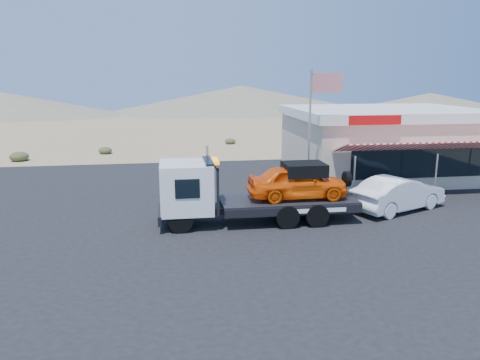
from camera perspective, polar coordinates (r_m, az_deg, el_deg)
The scene contains 7 objects.
ground at distance 17.42m, azimuth -2.45°, elevation -6.66°, with size 120.00×120.00×0.00m, color #9A8257.
asphalt_lot at distance 20.53m, azimuth 2.18°, elevation -3.62°, with size 32.00×24.00×0.02m, color black.
tow_truck at distance 18.45m, azimuth 1.59°, elevation -1.02°, with size 7.75×2.30×2.59m.
white_sedan at distance 21.33m, azimuth 18.75°, elevation -1.58°, with size 1.57×4.50×1.48m, color silver.
jerky_store at distance 28.39m, azimuth 16.98°, elevation 4.48°, with size 10.40×9.97×3.90m.
flagpole at distance 21.99m, azimuth 9.09°, elevation 7.30°, with size 1.55×0.10×6.00m.
distant_hills at distance 72.03m, azimuth -15.35°, elevation 9.13°, with size 126.00×48.00×4.20m.
Camera 1 is at (-1.78, -16.34, 5.76)m, focal length 35.00 mm.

